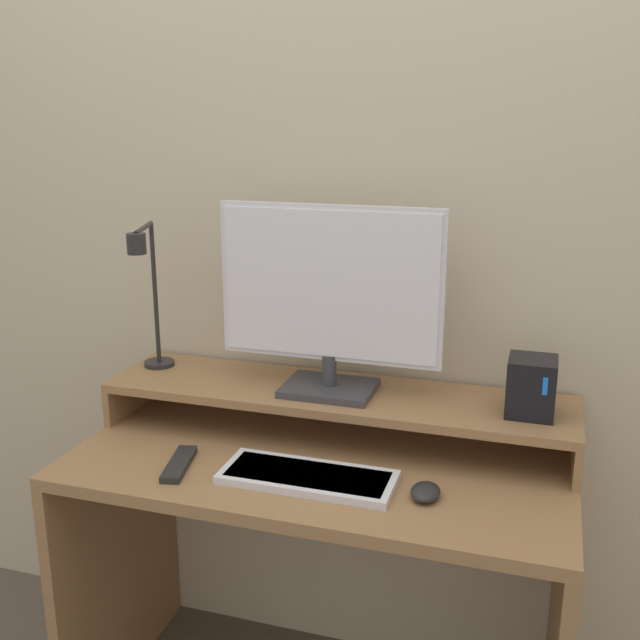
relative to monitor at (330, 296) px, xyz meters
The scene contains 9 objects.
wall_back 0.24m from the monitor, 85.26° to the left, with size 6.00×0.05×2.50m.
desk 0.60m from the monitor, 83.46° to the right, with size 1.18×0.58×0.74m.
monitor_shelf 0.26m from the monitor, 36.49° to the left, with size 1.18×0.29×0.12m.
monitor is the anchor object (origin of this frame).
desk_lamp 0.48m from the monitor, behind, with size 0.12×0.23×0.40m.
router_dock 0.51m from the monitor, ahead, with size 0.11×0.11×0.14m.
keyboard 0.43m from the monitor, 84.04° to the right, with size 0.39×0.16×0.02m.
mouse 0.52m from the monitor, 40.84° to the right, with size 0.06×0.09×0.03m.
remote_control 0.53m from the monitor, 135.00° to the right, with size 0.08×0.17×0.02m.
Camera 1 is at (0.49, -1.25, 1.54)m, focal length 42.00 mm.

